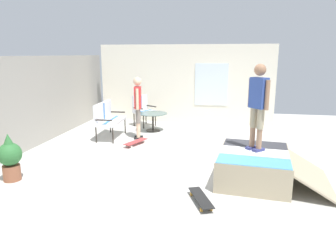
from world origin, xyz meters
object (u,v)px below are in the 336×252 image
object	(u,v)px
patio_bench	(107,117)
skateboard_by_bench	(136,142)
patio_table	(153,118)
person_skater	(258,101)
patio_chair_near_house	(142,108)
person_watching	(138,103)
potted_plant	(10,157)
skateboard_spare	(201,198)
skate_ramp	(255,166)

from	to	relation	value
patio_bench	skateboard_by_bench	world-z (taller)	patio_bench
patio_table	person_skater	bearing A→B (deg)	-139.95
patio_chair_near_house	person_watching	world-z (taller)	person_watching
potted_plant	person_skater	bearing A→B (deg)	-77.76
skateboard_spare	person_skater	bearing A→B (deg)	-36.13
person_skater	potted_plant	bearing A→B (deg)	102.24
person_watching	skateboard_spare	size ratio (longest dim) A/B	2.13
person_watching	potted_plant	world-z (taller)	person_watching
potted_plant	person_watching	bearing A→B (deg)	-24.50
person_skater	skateboard_spare	bearing A→B (deg)	143.87
patio_bench	patio_chair_near_house	world-z (taller)	same
skateboard_spare	potted_plant	distance (m)	3.65
person_watching	skateboard_by_bench	world-z (taller)	person_watching
patio_chair_near_house	patio_bench	bearing A→B (deg)	161.01
skateboard_spare	patio_table	bearing A→B (deg)	22.25
skateboard_by_bench	patio_bench	bearing A→B (deg)	59.51
skate_ramp	skateboard_by_bench	size ratio (longest dim) A/B	2.66
skate_ramp	patio_bench	world-z (taller)	patio_bench
skate_ramp	potted_plant	xyz separation A→B (m)	(-0.87, 4.56, 0.18)
patio_table	skateboard_spare	distance (m)	4.97
skate_ramp	skateboard_spare	world-z (taller)	skate_ramp
person_skater	potted_plant	distance (m)	4.76
patio_chair_near_house	potted_plant	distance (m)	5.15
patio_chair_near_house	patio_table	xyz separation A→B (m)	(-0.69, -0.52, -0.21)
person_skater	skateboard_spare	size ratio (longest dim) A/B	1.99
skateboard_by_bench	skateboard_spare	distance (m)	3.59
patio_bench	patio_table	size ratio (longest dim) A/B	1.41
person_watching	patio_bench	bearing A→B (deg)	94.04
person_skater	skateboard_by_bench	xyz separation A→B (m)	(1.74, 2.89, -1.42)
patio_chair_near_house	person_watching	size ratio (longest dim) A/B	0.59
person_watching	skateboard_by_bench	distance (m)	1.15
skate_ramp	person_watching	bearing A→B (deg)	50.22
skate_ramp	potted_plant	world-z (taller)	potted_plant
skate_ramp	patio_chair_near_house	size ratio (longest dim) A/B	2.13
patio_chair_near_house	potted_plant	world-z (taller)	patio_chair_near_house
skate_ramp	patio_bench	bearing A→B (deg)	58.00
patio_bench	skate_ramp	bearing A→B (deg)	-122.00
skateboard_spare	patio_chair_near_house	bearing A→B (deg)	24.46
patio_chair_near_house	potted_plant	bearing A→B (deg)	166.29
skate_ramp	person_watching	xyz separation A→B (m)	(2.51, 3.01, 0.74)
patio_table	skateboard_by_bench	bearing A→B (deg)	176.67
patio_chair_near_house	skateboard_spare	world-z (taller)	patio_chair_near_house
person_watching	person_skater	bearing A→B (deg)	-128.58
skateboard_by_bench	patio_table	bearing A→B (deg)	-3.33
person_watching	skate_ramp	bearing A→B (deg)	-129.78
patio_bench	skateboard_spare	bearing A→B (deg)	-140.30
person_watching	skateboard_spare	xyz separation A→B (m)	(-3.66, -2.08, -0.94)
patio_bench	skateboard_spare	distance (m)	4.70
patio_chair_near_house	person_watching	distance (m)	1.70
person_skater	potted_plant	world-z (taller)	person_skater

